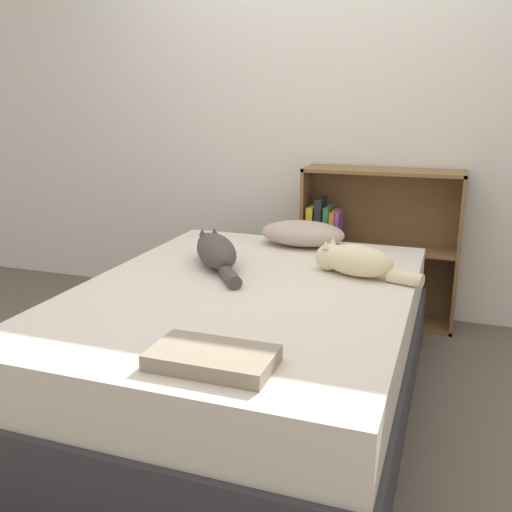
{
  "coord_description": "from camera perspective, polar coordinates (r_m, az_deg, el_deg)",
  "views": [
    {
      "loc": [
        0.81,
        -2.15,
        1.31
      ],
      "look_at": [
        0.0,
        0.14,
        0.64
      ],
      "focal_mm": 40.0,
      "sensor_mm": 36.0,
      "label": 1
    }
  ],
  "objects": [
    {
      "name": "wall_back",
      "position": [
        3.59,
        6.62,
        14.46
      ],
      "size": [
        8.0,
        0.06,
        2.5
      ],
      "color": "silver",
      "rests_on": "ground_plane"
    },
    {
      "name": "cat_dark",
      "position": [
        2.72,
        -4.04,
        0.48
      ],
      "size": [
        0.43,
        0.54,
        0.15
      ],
      "rotation": [
        0.0,
        0.0,
        2.19
      ],
      "color": "#47423D",
      "rests_on": "bed"
    },
    {
      "name": "pillow",
      "position": [
        3.1,
        4.69,
        2.28
      ],
      "size": [
        0.46,
        0.3,
        0.13
      ],
      "color": "#B29E8E",
      "rests_on": "bed"
    },
    {
      "name": "blanket_fold",
      "position": [
        1.74,
        -4.37,
        -10.13
      ],
      "size": [
        0.37,
        0.22,
        0.05
      ],
      "color": "gray",
      "rests_on": "bed"
    },
    {
      "name": "bed",
      "position": [
        2.53,
        -1.09,
        -8.99
      ],
      "size": [
        1.41,
        1.9,
        0.54
      ],
      "color": "#333338",
      "rests_on": "ground_plane"
    },
    {
      "name": "bookshelf",
      "position": [
        3.49,
        11.59,
        1.35
      ],
      "size": [
        0.91,
        0.26,
        0.92
      ],
      "color": "brown",
      "rests_on": "ground_plane"
    },
    {
      "name": "cat_light",
      "position": [
        2.61,
        9.79,
        -0.46
      ],
      "size": [
        0.5,
        0.26,
        0.15
      ],
      "rotation": [
        0.0,
        0.0,
        2.86
      ],
      "color": "beige",
      "rests_on": "bed"
    },
    {
      "name": "ground_plane",
      "position": [
        2.65,
        -1.06,
        -14.19
      ],
      "size": [
        8.0,
        8.0,
        0.0
      ],
      "primitive_type": "plane",
      "color": "brown"
    }
  ]
}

